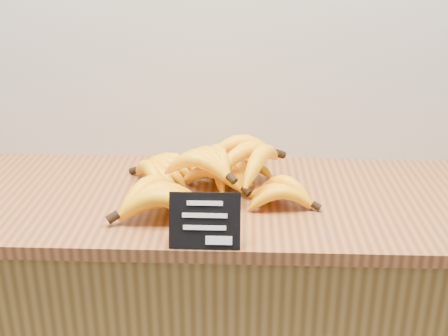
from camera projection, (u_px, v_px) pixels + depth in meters
counter_top at (225, 200)px, 1.38m from camera, size 1.53×0.54×0.03m
chalkboard_sign at (205, 221)px, 1.12m from camera, size 0.14×0.04×0.11m
banana_pile at (213, 174)px, 1.36m from camera, size 0.47×0.37×0.13m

